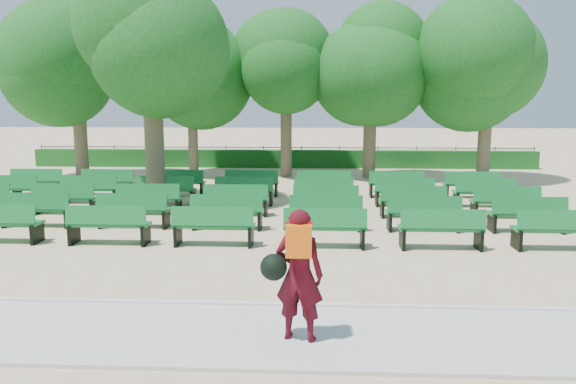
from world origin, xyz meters
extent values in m
plane|color=#CBAC86|center=(0.00, 0.00, 0.00)|extent=(120.00, 120.00, 0.00)
cube|color=beige|center=(0.00, -7.40, 0.03)|extent=(30.00, 2.20, 0.06)
cube|color=silver|center=(0.00, -6.25, 0.05)|extent=(30.00, 0.12, 0.10)
cube|color=#16571C|center=(0.00, 14.00, 0.45)|extent=(26.00, 0.70, 0.90)
cube|color=#136E2E|center=(-0.56, 1.36, 0.48)|extent=(1.94, 0.66, 0.06)
cube|color=#136E2E|center=(-0.56, 1.14, 0.74)|extent=(1.92, 0.27, 0.45)
cylinder|color=brown|center=(-3.46, 2.90, 1.80)|extent=(0.62, 0.62, 3.59)
ellipsoid|color=#195D1D|center=(-3.46, 2.90, 5.10)|extent=(5.50, 5.50, 4.95)
imported|color=#3F0911|center=(1.56, -7.56, 0.99)|extent=(0.76, 0.58, 1.86)
cube|color=orange|center=(1.56, -7.77, 1.53)|extent=(0.35, 0.17, 0.44)
sphere|color=black|center=(1.22, -7.62, 1.12)|extent=(0.37, 0.37, 0.37)
camera|label=1|loc=(1.79, -15.02, 3.35)|focal=35.00mm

